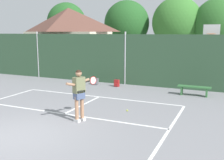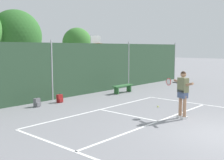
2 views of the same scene
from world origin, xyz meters
name	(u,v)px [view 1 (image 1 of 2)]	position (x,y,z in m)	size (l,w,h in m)	color
ground_plane	(18,136)	(0.00, 0.00, 0.00)	(120.00, 120.00, 0.00)	gray
court_markings	(33,129)	(0.00, 0.65, 0.00)	(8.30, 11.10, 0.01)	white
chainlink_fence	(125,60)	(0.00, 9.00, 1.50)	(26.09, 0.09, 3.15)	#2D4C33
basketball_hoop	(211,47)	(4.67, 10.44, 2.31)	(0.90, 0.67, 3.55)	yellow
clubhouse_building	(69,37)	(-6.99, 13.74, 2.66)	(6.75, 4.46, 5.12)	beige
treeline_backdrop	(157,24)	(-1.09, 20.55, 3.89)	(27.69, 4.31, 6.40)	brown
tennis_player	(79,91)	(0.98, 2.01, 1.11)	(0.47, 1.40, 1.85)	silver
tennis_ball	(127,110)	(2.11, 3.82, 0.03)	(0.07, 0.07, 0.07)	#CCE033
backpack_grey	(96,82)	(-1.53, 8.12, 0.19)	(0.30, 0.27, 0.46)	slate
backpack_red	(117,83)	(-0.18, 8.14, 0.19)	(0.28, 0.24, 0.46)	maroon
courtside_bench	(194,89)	(4.22, 7.63, 0.36)	(1.60, 0.36, 0.48)	#336B38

